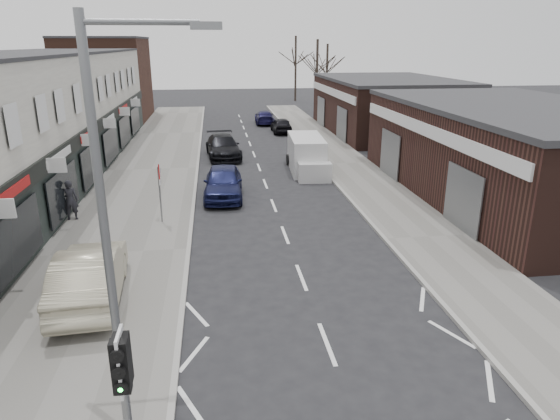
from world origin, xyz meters
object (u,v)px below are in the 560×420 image
object	(u,v)px
parked_car_left_b	(223,147)
parked_car_right_c	(264,117)
street_lamp	(115,225)
parked_car_right_a	(302,151)
pedestrian	(70,200)
sedan_on_pavement	(90,275)
parked_car_right_b	(281,125)
traffic_light	(123,376)
parked_car_left_a	(223,182)
warning_sign	(160,176)
white_van	(307,155)

from	to	relation	value
parked_car_left_b	parked_car_right_c	size ratio (longest dim) A/B	1.21
street_lamp	parked_car_right_a	size ratio (longest dim) A/B	1.98
pedestrian	parked_car_left_b	world-z (taller)	pedestrian
sedan_on_pavement	parked_car_right_b	xyz separation A→B (m)	(9.83, 29.63, -0.28)
traffic_light	sedan_on_pavement	bearing A→B (deg)	107.62
parked_car_left_a	parked_car_right_b	xyz separation A→B (m)	(5.56, 19.03, -0.14)
warning_sign	pedestrian	distance (m)	4.29
sedan_on_pavement	parked_car_left_b	bearing A→B (deg)	-106.95
street_lamp	parked_car_left_a	size ratio (longest dim) A/B	1.67
pedestrian	parked_car_right_c	size ratio (longest dim) A/B	0.41
sedan_on_pavement	parked_car_right_c	size ratio (longest dim) A/B	1.15
street_lamp	sedan_on_pavement	xyz separation A→B (m)	(-2.14, 5.92, -3.67)
white_van	parked_car_right_a	xyz separation A→B (m)	(0.24, 2.97, -0.35)
sedan_on_pavement	parked_car_left_a	bearing A→B (deg)	-116.32
parked_car_left_a	parked_car_right_c	bearing A→B (deg)	81.83
pedestrian	parked_car_right_c	world-z (taller)	pedestrian
traffic_light	warning_sign	world-z (taller)	traffic_light
white_van	parked_car_left_b	bearing A→B (deg)	141.16
street_lamp	parked_car_left_a	xyz separation A→B (m)	(2.12, 16.52, -3.81)
white_van	parked_car_left_a	size ratio (longest dim) A/B	1.17
sedan_on_pavement	pedestrian	bearing A→B (deg)	-76.23
white_van	traffic_light	bearing A→B (deg)	-104.20
sedan_on_pavement	pedestrian	xyz separation A→B (m)	(-2.53, 7.71, 0.07)
warning_sign	parked_car_left_b	distance (m)	13.61
traffic_light	sedan_on_pavement	distance (m)	7.63
sedan_on_pavement	parked_car_left_a	size ratio (longest dim) A/B	1.06
parked_car_left_b	parked_car_right_c	xyz separation A→B (m)	(4.40, 14.86, -0.13)
sedan_on_pavement	traffic_light	bearing A→B (deg)	103.21
street_lamp	pedestrian	size ratio (longest dim) A/B	4.41
warning_sign	parked_car_right_b	bearing A→B (deg)	69.92
parked_car_right_b	parked_car_left_b	bearing A→B (deg)	60.66
traffic_light	pedestrian	distance (m)	15.67
sedan_on_pavement	pedestrian	world-z (taller)	pedestrian
parked_car_right_c	parked_car_right_b	bearing A→B (deg)	102.77
traffic_light	white_van	size ratio (longest dim) A/B	0.55
street_lamp	sedan_on_pavement	bearing A→B (deg)	109.89
warning_sign	parked_car_right_c	size ratio (longest dim) A/B	0.61
street_lamp	parked_car_left_a	distance (m)	17.08
warning_sign	parked_car_right_b	distance (m)	24.27
parked_car_left_a	parked_car_right_c	xyz separation A→B (m)	(4.61, 24.35, -0.17)
white_van	sedan_on_pavement	xyz separation A→B (m)	(-9.52, -15.46, -0.06)
white_van	parked_car_left_b	size ratio (longest dim) A/B	1.06
warning_sign	parked_car_right_a	bearing A→B (deg)	54.48
warning_sign	parked_car_right_a	distance (m)	14.28
parked_car_left_b	parked_car_right_b	world-z (taller)	parked_car_left_b
white_van	parked_car_right_b	world-z (taller)	white_van
street_lamp	parked_car_right_c	world-z (taller)	street_lamp
traffic_light	white_van	xyz separation A→B (m)	(7.25, 22.60, -1.40)
street_lamp	white_van	size ratio (longest dim) A/B	1.43
traffic_light	parked_car_right_b	size ratio (longest dim) A/B	0.79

